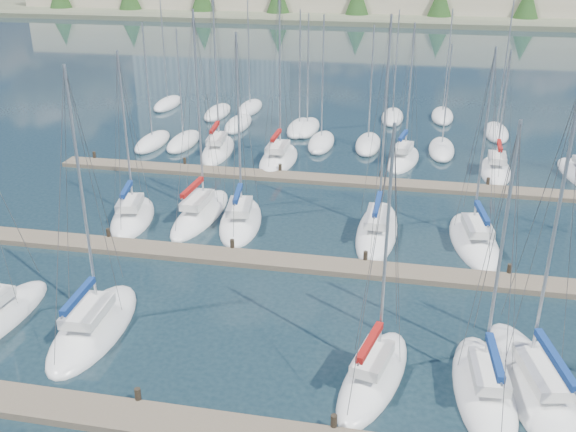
% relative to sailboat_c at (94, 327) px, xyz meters
% --- Properties ---
extents(ground, '(400.00, 400.00, 0.00)m').
position_rel_sailboat_c_xyz_m(ground, '(8.33, 52.42, -0.18)').
color(ground, '#1B2E37').
rests_on(ground, ground).
extents(dock_near, '(44.00, 1.93, 1.10)m').
position_rel_sailboat_c_xyz_m(dock_near, '(8.33, -5.57, -0.03)').
color(dock_near, '#6B5E4C').
rests_on(dock_near, ground).
extents(dock_mid, '(44.00, 1.93, 1.10)m').
position_rel_sailboat_c_xyz_m(dock_mid, '(8.33, 8.43, -0.03)').
color(dock_mid, '#6B5E4C').
rests_on(dock_mid, ground).
extents(dock_far, '(44.00, 1.93, 1.10)m').
position_rel_sailboat_c_xyz_m(dock_far, '(8.33, 22.43, -0.03)').
color(dock_far, '#6B5E4C').
rests_on(dock_far, ground).
extents(sailboat_c, '(3.39, 8.17, 13.42)m').
position_rel_sailboat_c_xyz_m(sailboat_c, '(0.00, 0.00, 0.00)').
color(sailboat_c, white).
rests_on(sailboat_c, ground).
extents(sailboat_j, '(3.79, 8.00, 13.01)m').
position_rel_sailboat_c_xyz_m(sailboat_j, '(3.72, 13.50, 0.00)').
color(sailboat_j, white).
rests_on(sailboat_j, ground).
extents(sailboat_o, '(2.90, 7.96, 14.86)m').
position_rel_sailboat_c_xyz_m(sailboat_o, '(3.54, 26.48, 0.01)').
color(sailboat_o, white).
rests_on(sailboat_o, ground).
extents(sailboat_q, '(2.77, 7.00, 10.32)m').
position_rel_sailboat_c_xyz_m(sailboat_q, '(21.26, 27.11, -0.00)').
color(sailboat_q, white).
rests_on(sailboat_q, ground).
extents(sailboat_n, '(3.38, 8.45, 14.78)m').
position_rel_sailboat_c_xyz_m(sailboat_n, '(-2.22, 27.82, 0.02)').
color(sailboat_n, white).
rests_on(sailboat_n, ground).
extents(sailboat_h, '(4.06, 7.30, 11.84)m').
position_rel_sailboat_c_xyz_m(sailboat_h, '(-3.57, 12.66, 0.00)').
color(sailboat_h, white).
rests_on(sailboat_h, ground).
extents(sailboat_i, '(2.91, 8.83, 14.20)m').
position_rel_sailboat_c_xyz_m(sailboat_i, '(0.72, 14.10, 0.01)').
color(sailboat_i, white).
rests_on(sailboat_i, ground).
extents(sailboat_l, '(3.74, 8.58, 12.62)m').
position_rel_sailboat_c_xyz_m(sailboat_l, '(18.73, 13.46, -0.00)').
color(sailboat_l, white).
rests_on(sailboat_l, ground).
extents(sailboat_f, '(4.65, 10.02, 13.67)m').
position_rel_sailboat_c_xyz_m(sailboat_f, '(20.31, -0.53, -0.00)').
color(sailboat_f, white).
rests_on(sailboat_f, ground).
extents(sailboat_k, '(2.78, 9.48, 14.19)m').
position_rel_sailboat_c_xyz_m(sailboat_k, '(12.72, 13.75, 0.01)').
color(sailboat_k, white).
rests_on(sailboat_k, ground).
extents(sailboat_d, '(3.83, 7.51, 12.00)m').
position_rel_sailboat_c_xyz_m(sailboat_d, '(13.60, -1.15, 0.01)').
color(sailboat_d, white).
rests_on(sailboat_d, ground).
extents(sailboat_p, '(3.47, 7.22, 12.02)m').
position_rel_sailboat_c_xyz_m(sailboat_p, '(13.89, 28.35, 0.01)').
color(sailboat_p, white).
rests_on(sailboat_p, ground).
extents(sailboat_e, '(2.97, 7.80, 12.33)m').
position_rel_sailboat_c_xyz_m(sailboat_e, '(18.21, -1.10, 0.01)').
color(sailboat_e, white).
rests_on(sailboat_e, ground).
extents(distant_boats, '(36.93, 20.75, 13.30)m').
position_rel_sailboat_c_xyz_m(distant_boats, '(3.99, 36.18, 0.11)').
color(distant_boats, '#9EA0A5').
rests_on(distant_boats, ground).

